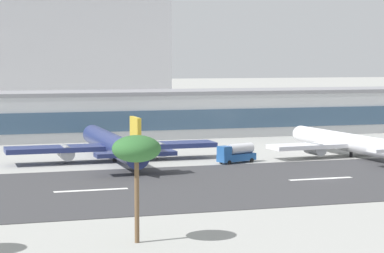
{
  "coord_description": "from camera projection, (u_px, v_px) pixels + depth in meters",
  "views": [
    {
      "loc": [
        -60.37,
        -119.15,
        20.98
      ],
      "look_at": [
        -15.19,
        30.81,
        7.1
      ],
      "focal_mm": 70.39,
      "sensor_mm": 36.0,
      "label": 1
    }
  ],
  "objects": [
    {
      "name": "ground_plane",
      "position": [
        324.0,
        179.0,
        132.84
      ],
      "size": [
        1400.0,
        1400.0,
        0.0
      ],
      "primitive_type": "plane",
      "color": "#9E9E99"
    },
    {
      "name": "runway_strip",
      "position": [
        324.0,
        179.0,
        132.85
      ],
      "size": [
        800.0,
        43.81,
        0.08
      ],
      "primitive_type": "cube",
      "color": "#38383A",
      "rests_on": "ground_plane"
    },
    {
      "name": "runway_centreline_dash_3",
      "position": [
        91.0,
        190.0,
        120.94
      ],
      "size": [
        12.0,
        1.2,
        0.01
      ],
      "primitive_type": "cube",
      "color": "white",
      "rests_on": "runway_strip"
    },
    {
      "name": "runway_centreline_dash_4",
      "position": [
        321.0,
        179.0,
        132.64
      ],
      "size": [
        12.0,
        1.2,
        0.01
      ],
      "primitive_type": "cube",
      "color": "white",
      "rests_on": "runway_strip"
    },
    {
      "name": "terminal_building",
      "position": [
        172.0,
        113.0,
        208.1
      ],
      "size": [
        186.52,
        21.15,
        12.61
      ],
      "color": "#B7BABC",
      "rests_on": "ground_plane"
    },
    {
      "name": "distant_hotel_block",
      "position": [
        9.0,
        55.0,
        304.53
      ],
      "size": [
        128.48,
        32.03,
        45.59
      ],
      "primitive_type": "cube",
      "color": "#BCBCC1",
      "rests_on": "ground_plane"
    },
    {
      "name": "airliner_gold_tail_gate_0",
      "position": [
        114.0,
        146.0,
        154.64
      ],
      "size": [
        43.85,
        50.97,
        10.64
      ],
      "rotation": [
        0.0,
        0.0,
        1.59
      ],
      "color": "navy",
      "rests_on": "ground_plane"
    },
    {
      "name": "airliner_navy_tail_gate_1",
      "position": [
        351.0,
        143.0,
        163.15
      ],
      "size": [
        37.71,
        45.03,
        9.4
      ],
      "rotation": [
        0.0,
        0.0,
        1.66
      ],
      "color": "white",
      "rests_on": "ground_plane"
    },
    {
      "name": "service_fuel_truck_0",
      "position": [
        236.0,
        153.0,
        153.36
      ],
      "size": [
        8.88,
        5.34,
        3.95
      ],
      "rotation": [
        0.0,
        0.0,
        3.49
      ],
      "color": "#23569E",
      "rests_on": "ground_plane"
    },
    {
      "name": "palm_tree_2",
      "position": [
        137.0,
        150.0,
        85.64
      ],
      "size": [
        5.62,
        5.62,
        12.44
      ],
      "color": "brown",
      "rests_on": "ground_plane"
    }
  ]
}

